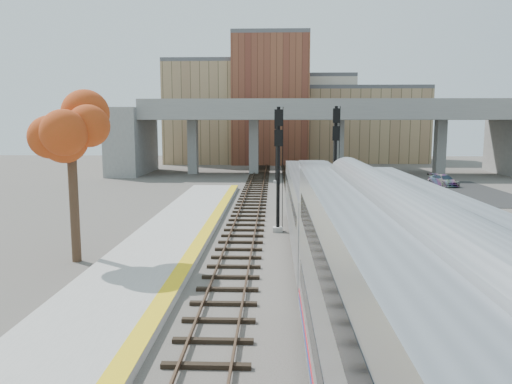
% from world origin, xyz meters
% --- Properties ---
extents(ground, '(160.00, 160.00, 0.00)m').
position_xyz_m(ground, '(0.00, 0.00, 0.00)').
color(ground, '#47423D').
rests_on(ground, ground).
extents(platform, '(4.50, 60.00, 0.35)m').
position_xyz_m(platform, '(-7.25, 0.00, 0.17)').
color(platform, '#9E9E99').
rests_on(platform, ground).
extents(yellow_strip, '(0.70, 60.00, 0.01)m').
position_xyz_m(yellow_strip, '(-5.35, 0.00, 0.35)').
color(yellow_strip, yellow).
rests_on(yellow_strip, platform).
extents(tracks, '(10.70, 95.00, 0.25)m').
position_xyz_m(tracks, '(0.93, 12.50, 0.08)').
color(tracks, black).
rests_on(tracks, ground).
extents(overpass, '(54.00, 12.00, 9.50)m').
position_xyz_m(overpass, '(4.92, 45.00, 5.81)').
color(overpass, slate).
rests_on(overpass, ground).
extents(buildings_far, '(43.00, 21.00, 20.60)m').
position_xyz_m(buildings_far, '(1.26, 66.57, 7.88)').
color(buildings_far, '#9E835B').
rests_on(buildings_far, ground).
extents(parking_lot, '(14.00, 18.00, 0.04)m').
position_xyz_m(parking_lot, '(14.00, 28.00, 0.02)').
color(parking_lot, black).
rests_on(parking_lot, ground).
extents(locomotive, '(3.02, 19.05, 4.10)m').
position_xyz_m(locomotive, '(1.00, 6.42, 2.28)').
color(locomotive, '#A8AAB2').
rests_on(locomotive, ground).
extents(signal_mast_near, '(0.60, 0.64, 7.62)m').
position_xyz_m(signal_mast_near, '(-1.10, 9.97, 3.89)').
color(signal_mast_near, '#9E9E99').
rests_on(signal_mast_near, ground).
extents(signal_mast_mid, '(0.60, 0.64, 7.83)m').
position_xyz_m(signal_mast_mid, '(3.00, 15.44, 4.02)').
color(signal_mast_mid, '#9E9E99').
rests_on(signal_mast_mid, ground).
extents(signal_mast_far, '(0.60, 0.64, 7.00)m').
position_xyz_m(signal_mast_far, '(-1.10, 34.74, 3.47)').
color(signal_mast_far, '#9E9E99').
rests_on(signal_mast_far, ground).
extents(tree, '(3.60, 3.60, 8.79)m').
position_xyz_m(tree, '(-10.92, 3.09, 6.52)').
color(tree, '#382619').
rests_on(tree, ground).
extents(car_a, '(2.36, 3.81, 1.21)m').
position_xyz_m(car_a, '(9.00, 23.38, 0.65)').
color(car_a, '#99999E').
rests_on(car_a, parking_lot).
extents(car_b, '(1.51, 3.44, 1.10)m').
position_xyz_m(car_b, '(12.26, 28.03, 0.59)').
color(car_b, '#99999E').
rests_on(car_b, parking_lot).
extents(car_c, '(2.72, 4.32, 1.17)m').
position_xyz_m(car_c, '(16.60, 32.85, 0.62)').
color(car_c, '#99999E').
rests_on(car_c, parking_lot).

